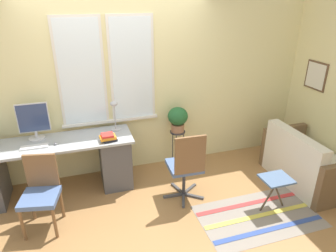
{
  "coord_description": "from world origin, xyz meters",
  "views": [
    {
      "loc": [
        -0.58,
        -3.42,
        2.51
      ],
      "look_at": [
        0.54,
        0.15,
        0.85
      ],
      "focal_mm": 32.0,
      "sensor_mm": 36.0,
      "label": 1
    }
  ],
  "objects_px": {
    "keyboard": "(34,147)",
    "couch_loveseat": "(306,165)",
    "book_stack": "(108,137)",
    "monitor": "(34,121)",
    "plant_stand": "(178,136)",
    "potted_plant": "(178,118)",
    "mouse": "(55,144)",
    "folding_stool": "(276,182)",
    "desk_lamp": "(114,111)",
    "desk_chair_wooden": "(41,191)",
    "office_chair_swivel": "(186,165)"
  },
  "relations": [
    {
      "from": "office_chair_swivel",
      "to": "couch_loveseat",
      "type": "bearing_deg",
      "value": 177.94
    },
    {
      "from": "book_stack",
      "to": "couch_loveseat",
      "type": "xyz_separation_m",
      "value": [
        2.68,
        -0.63,
        -0.53
      ]
    },
    {
      "from": "desk_chair_wooden",
      "to": "folding_stool",
      "type": "xyz_separation_m",
      "value": [
        2.72,
        -0.56,
        -0.06
      ]
    },
    {
      "from": "monitor",
      "to": "plant_stand",
      "type": "distance_m",
      "value": 2.02
    },
    {
      "from": "mouse",
      "to": "office_chair_swivel",
      "type": "height_order",
      "value": "office_chair_swivel"
    },
    {
      "from": "monitor",
      "to": "couch_loveseat",
      "type": "bearing_deg",
      "value": -15.22
    },
    {
      "from": "keyboard",
      "to": "plant_stand",
      "type": "height_order",
      "value": "keyboard"
    },
    {
      "from": "couch_loveseat",
      "to": "folding_stool",
      "type": "xyz_separation_m",
      "value": [
        -0.8,
        -0.38,
        0.12
      ]
    },
    {
      "from": "book_stack",
      "to": "monitor",
      "type": "bearing_deg",
      "value": 159.22
    },
    {
      "from": "desk_lamp",
      "to": "couch_loveseat",
      "type": "relative_size",
      "value": 0.33
    },
    {
      "from": "book_stack",
      "to": "desk_chair_wooden",
      "type": "distance_m",
      "value": 1.02
    },
    {
      "from": "keyboard",
      "to": "couch_loveseat",
      "type": "xyz_separation_m",
      "value": [
        3.58,
        -0.71,
        -0.49
      ]
    },
    {
      "from": "desk_chair_wooden",
      "to": "folding_stool",
      "type": "bearing_deg",
      "value": 0.1
    },
    {
      "from": "mouse",
      "to": "plant_stand",
      "type": "relative_size",
      "value": 0.1
    },
    {
      "from": "desk_lamp",
      "to": "couch_loveseat",
      "type": "height_order",
      "value": "desk_lamp"
    },
    {
      "from": "office_chair_swivel",
      "to": "book_stack",
      "type": "bearing_deg",
      "value": -26.33
    },
    {
      "from": "desk_chair_wooden",
      "to": "office_chair_swivel",
      "type": "height_order",
      "value": "office_chair_swivel"
    },
    {
      "from": "keyboard",
      "to": "mouse",
      "type": "height_order",
      "value": "mouse"
    },
    {
      "from": "mouse",
      "to": "keyboard",
      "type": "bearing_deg",
      "value": -179.11
    },
    {
      "from": "book_stack",
      "to": "desk_chair_wooden",
      "type": "relative_size",
      "value": 0.26
    },
    {
      "from": "office_chair_swivel",
      "to": "plant_stand",
      "type": "distance_m",
      "value": 0.84
    },
    {
      "from": "office_chair_swivel",
      "to": "keyboard",
      "type": "bearing_deg",
      "value": -15.25
    },
    {
      "from": "potted_plant",
      "to": "monitor",
      "type": "bearing_deg",
      "value": 179.83
    },
    {
      "from": "desk_chair_wooden",
      "to": "keyboard",
      "type": "bearing_deg",
      "value": 108.05
    },
    {
      "from": "mouse",
      "to": "office_chair_swivel",
      "type": "xyz_separation_m",
      "value": [
        1.55,
        -0.58,
        -0.27
      ]
    },
    {
      "from": "folding_stool",
      "to": "keyboard",
      "type": "bearing_deg",
      "value": 158.5
    },
    {
      "from": "desk_lamp",
      "to": "desk_chair_wooden",
      "type": "bearing_deg",
      "value": -141.95
    },
    {
      "from": "desk_lamp",
      "to": "plant_stand",
      "type": "height_order",
      "value": "desk_lamp"
    },
    {
      "from": "couch_loveseat",
      "to": "folding_stool",
      "type": "height_order",
      "value": "couch_loveseat"
    },
    {
      "from": "monitor",
      "to": "book_stack",
      "type": "relative_size",
      "value": 2.19
    },
    {
      "from": "mouse",
      "to": "desk_chair_wooden",
      "type": "bearing_deg",
      "value": -109.22
    },
    {
      "from": "plant_stand",
      "to": "couch_loveseat",
      "type": "bearing_deg",
      "value": -30.96
    },
    {
      "from": "desk_chair_wooden",
      "to": "potted_plant",
      "type": "height_order",
      "value": "potted_plant"
    },
    {
      "from": "monitor",
      "to": "keyboard",
      "type": "xyz_separation_m",
      "value": [
        -0.01,
        -0.26,
        -0.24
      ]
    },
    {
      "from": "mouse",
      "to": "book_stack",
      "type": "xyz_separation_m",
      "value": [
        0.65,
        -0.08,
        0.03
      ]
    },
    {
      "from": "keyboard",
      "to": "mouse",
      "type": "bearing_deg",
      "value": 0.89
    },
    {
      "from": "couch_loveseat",
      "to": "book_stack",
      "type": "bearing_deg",
      "value": 76.7
    },
    {
      "from": "desk_chair_wooden",
      "to": "couch_loveseat",
      "type": "height_order",
      "value": "desk_chair_wooden"
    },
    {
      "from": "office_chair_swivel",
      "to": "desk_lamp",
      "type": "bearing_deg",
      "value": -44.46
    },
    {
      "from": "plant_stand",
      "to": "potted_plant",
      "type": "bearing_deg",
      "value": 26.57
    },
    {
      "from": "monitor",
      "to": "keyboard",
      "type": "relative_size",
      "value": 1.52
    },
    {
      "from": "book_stack",
      "to": "office_chair_swivel",
      "type": "height_order",
      "value": "office_chair_swivel"
    },
    {
      "from": "monitor",
      "to": "plant_stand",
      "type": "relative_size",
      "value": 0.81
    },
    {
      "from": "office_chair_swivel",
      "to": "monitor",
      "type": "bearing_deg",
      "value": -22.49
    },
    {
      "from": "desk_lamp",
      "to": "couch_loveseat",
      "type": "xyz_separation_m",
      "value": [
        2.54,
        -0.95,
        -0.77
      ]
    },
    {
      "from": "desk_lamp",
      "to": "monitor",
      "type": "bearing_deg",
      "value": 178.68
    },
    {
      "from": "desk_chair_wooden",
      "to": "potted_plant",
      "type": "xyz_separation_m",
      "value": [
        1.91,
        0.79,
        0.35
      ]
    },
    {
      "from": "book_stack",
      "to": "folding_stool",
      "type": "relative_size",
      "value": 0.49
    },
    {
      "from": "book_stack",
      "to": "folding_stool",
      "type": "xyz_separation_m",
      "value": [
        1.88,
        -1.02,
        -0.41
      ]
    },
    {
      "from": "folding_stool",
      "to": "monitor",
      "type": "bearing_deg",
      "value": 153.97
    }
  ]
}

